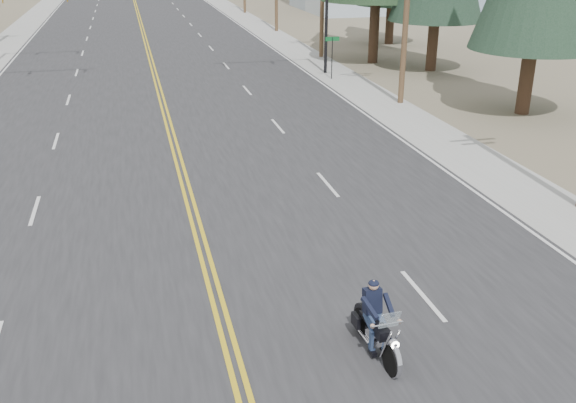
# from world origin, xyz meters

# --- Properties ---
(road) EXTENTS (20.00, 200.00, 0.01)m
(road) POSITION_xyz_m (0.00, 70.00, 0.01)
(road) COLOR #303033
(road) RESTS_ON ground
(sidewalk_left) EXTENTS (3.00, 200.00, 0.01)m
(sidewalk_left) POSITION_xyz_m (-11.50, 70.00, 0.01)
(sidewalk_left) COLOR #A5A5A0
(sidewalk_left) RESTS_ON ground
(sidewalk_right) EXTENTS (3.00, 200.00, 0.01)m
(sidewalk_right) POSITION_xyz_m (11.50, 70.00, 0.01)
(sidewalk_right) COLOR #A5A5A0
(sidewalk_right) RESTS_ON ground
(street_sign) EXTENTS (0.90, 0.06, 2.62)m
(street_sign) POSITION_xyz_m (10.80, 30.00, 1.80)
(street_sign) COLOR black
(street_sign) RESTS_ON ground
(motorcyclist) EXTENTS (1.02, 2.14, 1.63)m
(motorcyclist) POSITION_xyz_m (3.00, 2.04, 0.82)
(motorcyclist) COLOR black
(motorcyclist) RESTS_ON ground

